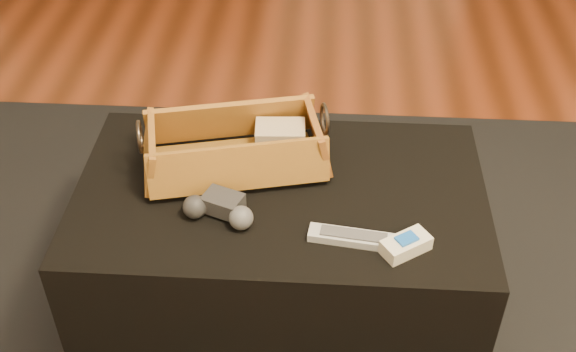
# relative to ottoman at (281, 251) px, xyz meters

# --- Properties ---
(floor) EXTENTS (5.00, 5.50, 0.01)m
(floor) POSITION_rel_ottoman_xyz_m (0.01, 0.01, -0.23)
(floor) COLOR brown
(floor) RESTS_ON ground
(area_rug) EXTENTS (2.60, 2.00, 0.01)m
(area_rug) POSITION_rel_ottoman_xyz_m (-0.00, -0.05, -0.22)
(area_rug) COLOR black
(area_rug) RESTS_ON floor
(ottoman) EXTENTS (1.00, 0.60, 0.42)m
(ottoman) POSITION_rel_ottoman_xyz_m (0.00, 0.00, 0.00)
(ottoman) COLOR black
(ottoman) RESTS_ON area_rug
(tv_remote) EXTENTS (0.24, 0.13, 0.03)m
(tv_remote) POSITION_rel_ottoman_xyz_m (-0.14, 0.06, 0.24)
(tv_remote) COLOR black
(tv_remote) RESTS_ON wicker_basket
(cloth_bundle) EXTENTS (0.13, 0.09, 0.07)m
(cloth_bundle) POSITION_rel_ottoman_xyz_m (-0.01, 0.15, 0.26)
(cloth_bundle) COLOR tan
(cloth_bundle) RESTS_ON wicker_basket
(wicker_basket) EXTENTS (0.49, 0.33, 0.16)m
(wicker_basket) POSITION_rel_ottoman_xyz_m (-0.12, 0.09, 0.26)
(wicker_basket) COLOR olive
(wicker_basket) RESTS_ON ottoman
(game_controller) EXTENTS (0.18, 0.13, 0.06)m
(game_controller) POSITION_rel_ottoman_xyz_m (-0.13, -0.11, 0.24)
(game_controller) COLOR #252426
(game_controller) RESTS_ON ottoman
(silver_remote) EXTENTS (0.21, 0.07, 0.02)m
(silver_remote) POSITION_rel_ottoman_xyz_m (0.18, -0.17, 0.22)
(silver_remote) COLOR #B5B7BD
(silver_remote) RESTS_ON ottoman
(cream_gadget) EXTENTS (0.12, 0.11, 0.04)m
(cream_gadget) POSITION_rel_ottoman_xyz_m (0.29, -0.19, 0.23)
(cream_gadget) COLOR beige
(cream_gadget) RESTS_ON ottoman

